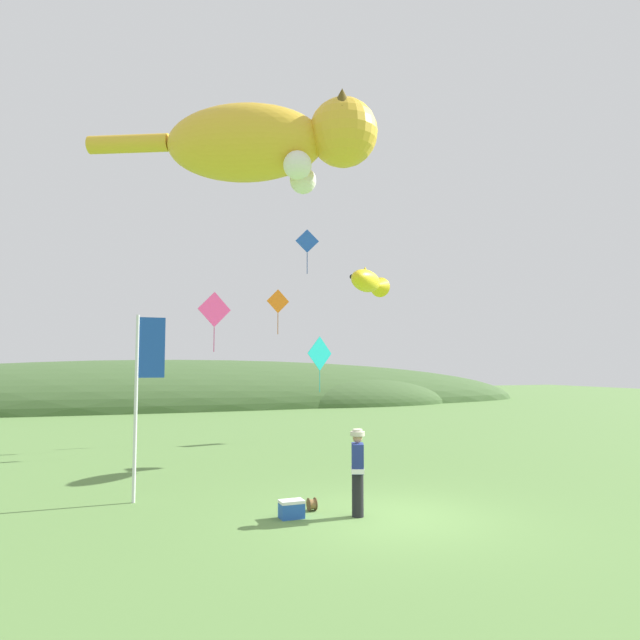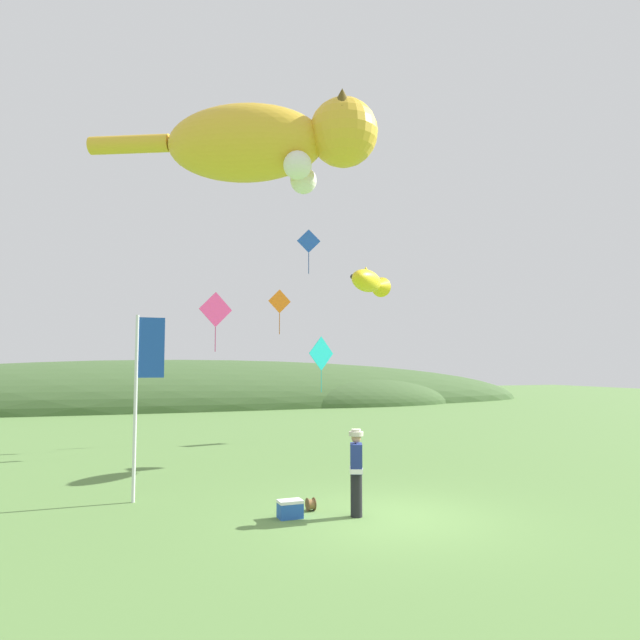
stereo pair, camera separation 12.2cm
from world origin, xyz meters
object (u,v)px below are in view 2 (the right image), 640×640
object	(u,v)px
kite_fish_windsock	(369,282)
kite_diamond_teal	(321,354)
picnic_cooler	(290,509)
kite_diamond_blue	(309,242)
kite_spool	(311,504)
kite_tube_streamer	(238,168)
kite_diamond_orange	(280,302)
kite_giant_cat	(267,143)
kite_diamond_pink	(216,310)
festival_banner_pole	(143,378)
festival_attendant	(356,469)

from	to	relation	value
kite_fish_windsock	kite_diamond_teal	world-z (taller)	kite_fish_windsock
picnic_cooler	kite_diamond_teal	world-z (taller)	kite_diamond_teal
picnic_cooler	kite_diamond_blue	size ratio (longest dim) A/B	0.26
kite_spool	kite_tube_streamer	world-z (taller)	kite_tube_streamer
kite_diamond_orange	kite_spool	bearing A→B (deg)	-103.26
kite_giant_cat	kite_diamond_orange	xyz separation A→B (m)	(2.55, 7.09, -3.96)
kite_spool	picnic_cooler	bearing A→B (deg)	-145.80
kite_giant_cat	kite_fish_windsock	bearing A→B (deg)	13.83
kite_fish_windsock	kite_diamond_pink	xyz separation A→B (m)	(-4.46, 3.71, -0.76)
kite_spool	kite_diamond_pink	size ratio (longest dim) A/B	0.12
kite_giant_cat	kite_diamond_teal	distance (m)	9.78
kite_fish_windsock	kite_tube_streamer	xyz separation A→B (m)	(-3.19, 5.96, 5.49)
kite_spool	festival_banner_pole	size ratio (longest dim) A/B	0.06
kite_fish_windsock	kite_giant_cat	bearing A→B (deg)	-166.17
kite_tube_streamer	kite_diamond_orange	distance (m)	5.89
kite_tube_streamer	kite_diamond_pink	world-z (taller)	kite_tube_streamer
kite_giant_cat	kite_diamond_blue	size ratio (longest dim) A/B	4.28
kite_giant_cat	kite_diamond_pink	world-z (taller)	kite_giant_cat
kite_tube_streamer	kite_diamond_orange	world-z (taller)	kite_tube_streamer
festival_attendant	kite_diamond_orange	xyz separation A→B (m)	(2.00, 12.32, 4.83)
festival_attendant	kite_giant_cat	xyz separation A→B (m)	(-0.54, 5.23, 8.79)
kite_giant_cat	kite_tube_streamer	size ratio (longest dim) A/B	3.38
festival_banner_pole	kite_fish_windsock	bearing A→B (deg)	24.00
kite_fish_windsock	kite_diamond_orange	world-z (taller)	kite_fish_windsock
kite_diamond_blue	kite_giant_cat	bearing A→B (deg)	-119.48
kite_fish_windsock	kite_diamond_teal	distance (m)	5.87
festival_attendant	kite_tube_streamer	bearing A→B (deg)	89.48
kite_fish_windsock	kite_tube_streamer	world-z (taller)	kite_tube_streamer
kite_giant_cat	kite_diamond_orange	size ratio (longest dim) A/B	4.25
kite_tube_streamer	kite_diamond_teal	world-z (taller)	kite_tube_streamer
kite_tube_streamer	festival_attendant	bearing A→B (deg)	-90.52
kite_diamond_pink	picnic_cooler	bearing A→B (deg)	-90.88
kite_giant_cat	kite_tube_streamer	distance (m)	7.13
kite_giant_cat	festival_banner_pole	bearing A→B (deg)	-146.51
kite_spool	kite_giant_cat	bearing A→B (deg)	87.78
kite_spool	kite_diamond_orange	xyz separation A→B (m)	(2.72, 11.54, 5.65)
kite_diamond_blue	kite_diamond_teal	xyz separation A→B (m)	(0.55, -0.06, -4.77)
kite_spool	picnic_cooler	xyz separation A→B (m)	(-0.59, -0.40, 0.04)
kite_diamond_blue	kite_diamond_teal	bearing A→B (deg)	-6.30
kite_tube_streamer	kite_diamond_teal	xyz separation A→B (m)	(3.51, -0.57, -7.80)
picnic_cooler	kite_diamond_teal	size ratio (longest dim) A/B	0.21
picnic_cooler	kite_diamond_teal	distance (m)	12.69
festival_attendant	kite_fish_windsock	xyz separation A→B (m)	(3.30, 6.18, 4.92)
kite_tube_streamer	kite_diamond_blue	size ratio (longest dim) A/B	1.27
kite_tube_streamer	kite_diamond_pink	size ratio (longest dim) A/B	1.10
festival_banner_pole	kite_diamond_blue	xyz separation A→B (m)	(7.15, 8.74, 5.55)
kite_giant_cat	kite_tube_streamer	bearing A→B (deg)	84.60
picnic_cooler	kite_diamond_blue	xyz separation A→B (m)	(4.38, 11.25, 8.15)
kite_fish_windsock	picnic_cooler	bearing A→B (deg)	-128.46
festival_banner_pole	kite_diamond_teal	world-z (taller)	kite_diamond_teal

